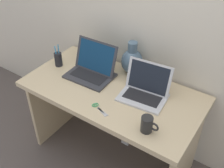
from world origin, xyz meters
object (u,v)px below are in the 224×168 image
laptop_right (145,88)px  power_brick (127,141)px  coffee_mug (147,124)px  pen_cup (58,59)px  green_vase (132,60)px  scissors (98,107)px  laptop_left (93,67)px

laptop_right → power_brick: (-0.20, 0.12, -0.78)m
coffee_mug → pen_cup: size_ratio=0.61×
green_vase → scissors: 0.50m
laptop_right → power_brick: 0.81m
green_vase → pen_cup: size_ratio=1.39×
scissors → laptop_left: bearing=131.9°
power_brick → green_vase: bearing=111.2°
scissors → power_brick: bearing=90.3°
laptop_right → coffee_mug: size_ratio=2.95×
laptop_left → scissors: 0.40m
power_brick → coffee_mug: bearing=-47.9°
pen_cup → power_brick: 0.97m
scissors → power_brick: (-0.00, 0.41, -0.72)m
pen_cup → power_brick: size_ratio=2.70×
coffee_mug → power_brick: bearing=132.1°
laptop_left → power_brick: size_ratio=5.09×
coffee_mug → pen_cup: pen_cup is taller
coffee_mug → power_brick: 0.95m
laptop_right → coffee_mug: (0.17, -0.29, -0.01)m
laptop_right → pen_cup: laptop_right is taller
coffee_mug → green_vase: bearing=129.4°
laptop_right → pen_cup: (-0.76, -0.06, -0.00)m
scissors → power_brick: size_ratio=2.08×
green_vase → coffee_mug: (0.40, -0.49, -0.05)m
laptop_right → scissors: (-0.19, -0.29, -0.06)m
laptop_right → power_brick: laptop_right is taller
laptop_left → laptop_right: 0.46m
laptop_right → coffee_mug: laptop_right is taller
laptop_left → pen_cup: size_ratio=1.89×
laptop_left → coffee_mug: 0.70m
pen_cup → coffee_mug: bearing=-14.2°
scissors → power_brick: scissors is taller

